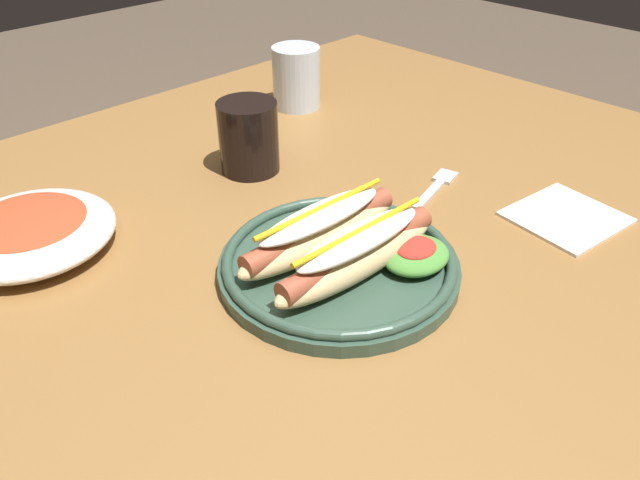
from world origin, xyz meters
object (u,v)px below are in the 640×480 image
object	(u,v)px
water_cup	(296,77)
napkin	(566,217)
fork	(437,186)
hot_dog_plate	(342,254)
side_bowl	(30,230)
soda_cup	(249,137)

from	to	relation	value
water_cup	napkin	size ratio (longest dim) A/B	0.81
fork	napkin	size ratio (longest dim) A/B	0.93
hot_dog_plate	fork	bearing A→B (deg)	10.17
napkin	side_bowl	bearing A→B (deg)	141.13
fork	water_cup	distance (m)	0.36
side_bowl	soda_cup	bearing A→B (deg)	-4.56
soda_cup	water_cup	xyz separation A→B (m)	(0.21, 0.13, 0.00)
fork	soda_cup	bearing A→B (deg)	109.64
fork	water_cup	xyz separation A→B (m)	(0.06, 0.35, 0.05)
side_bowl	napkin	xyz separation A→B (m)	(0.51, -0.41, -0.02)
soda_cup	water_cup	size ratio (longest dim) A/B	0.97
fork	water_cup	size ratio (longest dim) A/B	1.15
soda_cup	napkin	bearing A→B (deg)	-62.53
soda_cup	napkin	distance (m)	0.44
water_cup	napkin	world-z (taller)	water_cup
soda_cup	water_cup	world-z (taller)	water_cup
water_cup	napkin	bearing A→B (deg)	-91.06
hot_dog_plate	napkin	size ratio (longest dim) A/B	2.08
water_cup	napkin	distance (m)	0.52
hot_dog_plate	soda_cup	world-z (taller)	soda_cup
fork	soda_cup	xyz separation A→B (m)	(-0.15, 0.22, 0.05)
soda_cup	side_bowl	size ratio (longest dim) A/B	0.52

